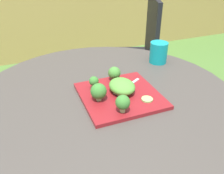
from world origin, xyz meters
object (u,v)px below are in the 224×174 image
at_px(patio_chair, 137,48).
at_px(fork, 125,88).
at_px(salad_plate, 120,95).
at_px(drinking_glass, 158,54).

height_order(patio_chair, fork, patio_chair).
relative_size(salad_plate, drinking_glass, 2.85).
bearing_deg(fork, patio_chair, 60.09).
bearing_deg(drinking_glass, fork, -143.28).
distance_m(salad_plate, fork, 0.05).
bearing_deg(drinking_glass, patio_chair, 71.63).
bearing_deg(patio_chair, fork, -119.91).
xyz_separation_m(patio_chair, fork, (-0.47, -0.82, 0.19)).
bearing_deg(salad_plate, drinking_glass, 37.12).
bearing_deg(salad_plate, fork, 39.86).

